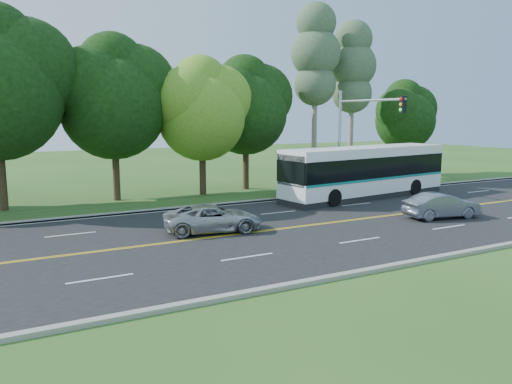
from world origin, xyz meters
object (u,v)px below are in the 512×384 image
transit_bus (365,172)px  sedan (442,206)px  traffic_signal (358,126)px  suv (213,218)px

transit_bus → sedan: size_ratio=3.21×
traffic_signal → transit_bus: 3.08m
traffic_signal → sedan: 8.24m
transit_bus → sedan: (-0.83, -7.16, -0.98)m
traffic_signal → suv: 13.41m
suv → sedan: bearing=-92.5°
traffic_signal → transit_bus: bearing=-3.7°
traffic_signal → transit_bus: (0.69, -0.04, -3.01)m
transit_bus → suv: 13.46m
traffic_signal → suv: traffic_signal is taller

